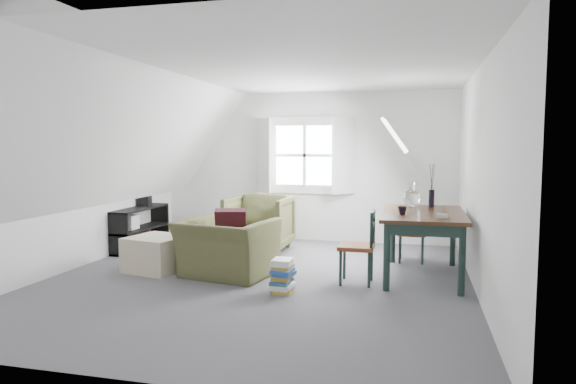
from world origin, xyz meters
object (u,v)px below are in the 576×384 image
(armchair_far, at_px, (259,251))
(media_shelf, at_px, (136,230))
(ottoman, at_px, (157,253))
(dining_table, at_px, (424,221))
(dining_chair_far, at_px, (412,233))
(magazine_stack, at_px, (283,276))
(armchair_near, at_px, (227,276))
(dining_chair_near, at_px, (360,246))

(armchair_far, distance_m, media_shelf, 1.96)
(ottoman, bearing_deg, dining_table, 8.53)
(dining_table, distance_m, dining_chair_far, 0.86)
(magazine_stack, bearing_deg, media_shelf, 148.31)
(armchair_near, bearing_deg, dining_table, -156.27)
(magazine_stack, bearing_deg, dining_table, 35.18)
(dining_table, height_order, media_shelf, dining_table)
(ottoman, xyz_separation_m, magazine_stack, (1.82, -0.56, -0.04))
(dining_table, xyz_separation_m, dining_chair_far, (-0.15, 0.80, -0.28))
(dining_chair_far, bearing_deg, armchair_near, 38.48)
(ottoman, height_order, dining_chair_far, dining_chair_far)
(armchair_far, bearing_deg, media_shelf, -168.81)
(dining_chair_far, xyz_separation_m, dining_chair_near, (-0.58, -1.28, 0.03))
(ottoman, distance_m, dining_chair_near, 2.61)
(dining_table, relative_size, media_shelf, 1.27)
(media_shelf, bearing_deg, dining_chair_near, -13.92)
(dining_chair_far, bearing_deg, dining_chair_near, 72.87)
(dining_table, relative_size, dining_chair_far, 2.02)
(ottoman, distance_m, magazine_stack, 1.91)
(armchair_near, distance_m, dining_chair_far, 2.61)
(dining_table, bearing_deg, armchair_near, -171.00)
(ottoman, distance_m, media_shelf, 1.55)
(armchair_far, xyz_separation_m, ottoman, (-0.91, -1.53, 0.22))
(dining_chair_far, bearing_deg, dining_table, 107.56)
(armchair_near, distance_m, dining_table, 2.51)
(ottoman, height_order, magazine_stack, ottoman)
(armchair_near, distance_m, ottoman, 1.00)
(dining_chair_far, distance_m, dining_chair_near, 1.41)
(armchair_near, height_order, magazine_stack, magazine_stack)
(armchair_near, distance_m, magazine_stack, 1.01)
(armchair_near, xyz_separation_m, armchair_far, (-0.07, 1.57, 0.00))
(dining_chair_far, height_order, magazine_stack, dining_chair_far)
(dining_table, xyz_separation_m, dining_chair_near, (-0.72, -0.48, -0.25))
(armchair_far, xyz_separation_m, dining_chair_near, (1.70, -1.51, 0.45))
(armchair_near, height_order, dining_table, dining_table)
(dining_chair_near, xyz_separation_m, magazine_stack, (-0.78, -0.58, -0.26))
(armchair_near, bearing_deg, dining_chair_far, -138.02)
(dining_chair_near, distance_m, media_shelf, 3.79)
(ottoman, bearing_deg, media_shelf, 130.26)
(ottoman, relative_size, media_shelf, 0.53)
(dining_chair_near, distance_m, magazine_stack, 1.00)
(armchair_far, distance_m, magazine_stack, 2.29)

